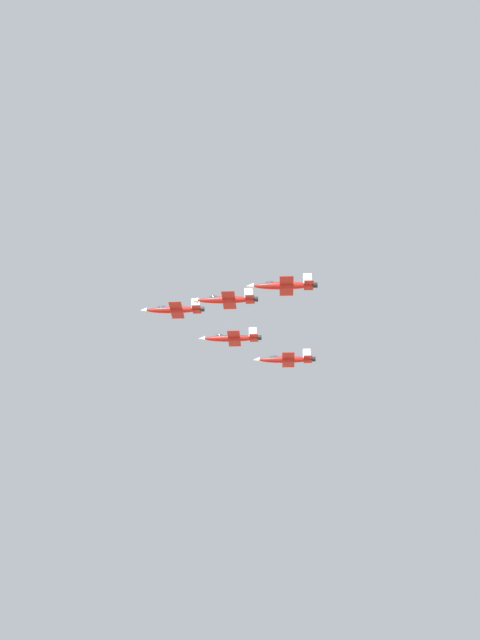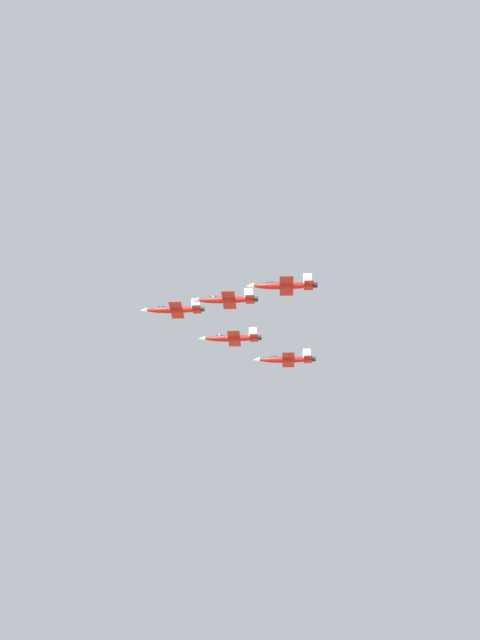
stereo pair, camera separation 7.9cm
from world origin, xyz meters
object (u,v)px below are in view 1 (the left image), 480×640
jet_left_wingman (226,300)px  jet_right_outer (286,359)px  jet_left_outer (283,285)px  jet_lead (174,309)px  jet_right_wingman (231,338)px

jet_left_wingman → jet_right_outer: size_ratio=0.97×
jet_right_outer → jet_left_wingman: bearing=67.9°
jet_left_wingman → jet_left_outer: (-7.31, -15.94, -2.33)m
jet_lead → jet_left_outer: 35.49m
jet_left_wingman → jet_right_wingman: 22.71m
jet_left_outer → jet_lead: bearing=-41.2°
jet_left_wingman → jet_right_wingman: bearing=-89.9°
jet_left_wingman → jet_right_wingman: jet_right_wingman is taller
jet_lead → jet_right_outer: size_ratio=0.97×
jet_left_outer → jet_left_wingman: bearing=-41.2°
jet_left_wingman → jet_left_outer: bearing=139.7°
jet_left_wingman → jet_right_wingman: size_ratio=0.99×
jet_right_wingman → jet_left_outer: bearing=111.1°
jet_left_outer → jet_right_outer: (43.72, 12.32, 1.41)m
jet_lead → jet_right_outer: 35.30m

